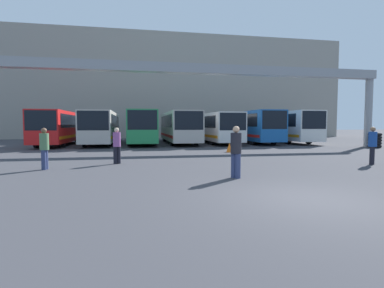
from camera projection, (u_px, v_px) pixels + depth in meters
ground_plane at (311, 200)px, 7.42m from camera, size 200.00×200.00×0.00m
building_backdrop at (163, 90)px, 47.65m from camera, size 53.73×12.00×14.83m
overhead_gantry at (193, 77)px, 22.64m from camera, size 31.33×0.80×6.46m
bus_slot_0 at (59, 126)px, 27.41m from camera, size 2.46×10.49×3.06m
bus_slot_1 at (102, 126)px, 29.05m from camera, size 2.58×12.44×3.05m
bus_slot_2 at (141, 125)px, 29.46m from camera, size 2.57×11.88×3.13m
bus_slot_3 at (179, 126)px, 30.35m from camera, size 2.62×12.28×3.10m
bus_slot_4 at (214, 126)px, 31.12m from camera, size 2.54×12.42×2.99m
bus_slot_5 at (251, 125)px, 31.06m from camera, size 2.53×10.90×3.20m
bus_slot_6 at (282, 125)px, 32.13m from camera, size 2.57×11.69×3.20m
pedestrian_near_center at (44, 148)px, 12.38m from camera, size 0.36×0.36×1.74m
pedestrian_mid_right at (117, 145)px, 14.28m from camera, size 0.36×0.36×1.73m
pedestrian_near_left at (236, 151)px, 10.42m from camera, size 0.38×0.38×1.82m
pedestrian_mid_left at (372, 145)px, 14.00m from camera, size 0.37×0.37×1.77m
traffic_cone at (229, 148)px, 20.34m from camera, size 0.42×0.42×0.64m
tire_stack at (375, 140)px, 24.62m from camera, size 1.04×1.04×1.20m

